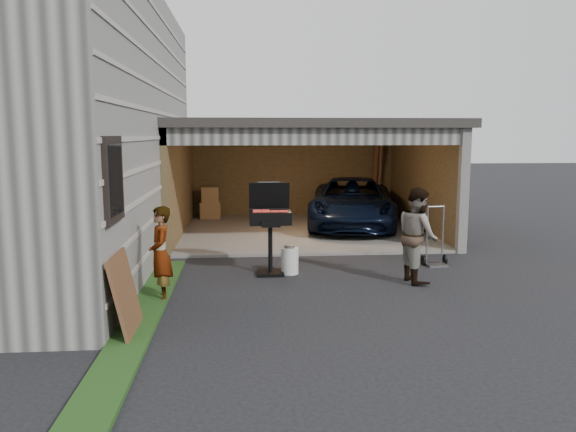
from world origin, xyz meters
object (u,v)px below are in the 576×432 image
Objects in this scene: bbq_grill at (270,221)px; propane_tank at (290,261)px; hand_truck at (435,254)px; woman at (161,254)px; minivan at (352,205)px; plywood_panel at (126,295)px; man at (418,235)px.

bbq_grill reaches higher than propane_tank.
woman is at bearing -164.81° from hand_truck.
plywood_panel is at bearing -108.66° from minivan.
propane_tank is 2.95m from hand_truck.
minivan is 5.46m from bbq_grill.
bbq_grill reaches higher than minivan.
minivan is 3.98× the size of hand_truck.
man is at bearing 26.77° from plywood_panel.
hand_truck is (0.80, -4.45, -0.43)m from minivan.
bbq_grill is (-2.48, -4.86, 0.34)m from minivan.
woman is 3.04× the size of propane_tank.
man reaches higher than propane_tank.
man reaches higher than plywood_panel.
minivan is 2.87× the size of man.
propane_tank is (-2.12, -4.87, -0.42)m from minivan.
bbq_grill is at bearing -106.07° from minivan.
plywood_panel is (-4.48, -7.89, -0.13)m from minivan.
woman is at bearing 94.32° from man.
hand_truck is at bearing 8.21° from propane_tank.
plywood_panel is at bearing -21.18° from woman.
man is 2.37m from propane_tank.
woman is 5.44m from hand_truck.
plywood_panel is (-2.37, -3.02, 0.29)m from propane_tank.
propane_tank is (2.13, 1.54, -0.50)m from woman.
hand_truck is at bearing 7.05° from bbq_grill.
bbq_grill is 3.67m from plywood_panel.
minivan is 5.60m from man.
minivan is 3.21× the size of woman.
minivan is at bearing 62.98° from bbq_grill.
hand_truck is (5.28, 3.44, -0.30)m from plywood_panel.
plywood_panel is at bearing -123.50° from bbq_grill.
man is 0.99× the size of bbq_grill.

